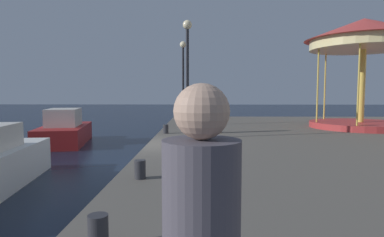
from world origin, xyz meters
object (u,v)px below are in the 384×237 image
Objects in this scene: motorboat_red at (64,131)px; bollard_center at (98,232)px; lamp_post_mid_promenade at (183,69)px; person_mid_promenade at (218,115)px; carousel at (363,46)px; bollard_north at (166,129)px; lamp_post_near_edge at (187,59)px; bollard_south at (140,169)px.

motorboat_red is 12.66× the size of bollard_center.
person_mid_promenade is at bearing -63.64° from lamp_post_mid_promenade.
carousel reaches higher than motorboat_red.
bollard_north is 1.00× the size of bollard_center.
motorboat_red is at bearing 151.01° from lamp_post_near_edge.
lamp_post_near_edge is (-8.88, -4.08, -1.07)m from carousel.
carousel is at bearing 16.78° from person_mid_promenade.
lamp_post_near_edge reaches higher than motorboat_red.
lamp_post_near_edge reaches higher than person_mid_promenade.
bollard_center is (-9.65, -13.29, -4.01)m from carousel.
lamp_post_mid_promenade is 14.79m from bollard_center.
carousel is (15.34, 0.51, 4.34)m from motorboat_red.
lamp_post_near_edge is at bearing 85.26° from bollard_center.
carousel is 14.63m from bollard_south.
bollard_south is at bearing -92.08° from lamp_post_mid_promenade.
motorboat_red is at bearing -164.21° from lamp_post_mid_promenade.
person_mid_promenade reaches higher than bollard_north.
bollard_north and bollard_south have the same top height.
bollard_center is at bearing -91.41° from lamp_post_mid_promenade.
motorboat_red is 1.09× the size of lamp_post_mid_promenade.
person_mid_promenade reaches higher than bollard_center.
bollard_center is (0.26, -10.77, 0.00)m from bollard_north.
bollard_south is 8.21m from person_mid_promenade.
lamp_post_near_edge reaches higher than bollard_north.
carousel is 1.25× the size of lamp_post_mid_promenade.
bollard_north is at bearing -99.44° from lamp_post_mid_promenade.
bollard_north is (-0.62, -3.73, -2.95)m from lamp_post_mid_promenade.
carousel is at bearing 1.89° from motorboat_red.
motorboat_red is at bearing 167.14° from person_mid_promenade.
person_mid_promenade is at bearing 79.29° from bollard_center.
lamp_post_mid_promenade is 11.65× the size of bollard_south.
bollard_north is 10.77m from bollard_center.
bollard_south is at bearing -88.46° from bollard_north.
motorboat_red is at bearing 120.20° from bollard_south.
lamp_post_mid_promenade is 4.79m from bollard_north.
bollard_center is at bearing -88.60° from bollard_north.
bollard_south is (-0.82, -6.10, -2.95)m from lamp_post_near_edge.
carousel is 14.58× the size of bollard_north.
person_mid_promenade is (7.77, -1.77, 0.94)m from motorboat_red.
lamp_post_mid_promenade is 11.65× the size of bollard_north.
lamp_post_mid_promenade reaches higher than person_mid_promenade.
bollard_south is at bearing 91.04° from bollard_center.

